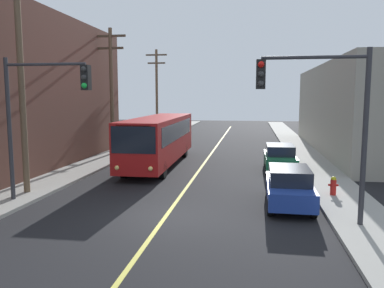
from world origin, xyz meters
The scene contains 13 objects.
ground_plane centered at (0.00, 0.00, 0.00)m, with size 120.00×120.00×0.00m, color black.
sidewalk_left centered at (-7.25, 10.00, 0.07)m, with size 2.50×90.00×0.15m, color gray.
sidewalk_right centered at (7.25, 10.00, 0.07)m, with size 2.50×90.00×0.15m, color gray.
lane_stripe_center centered at (0.00, 15.00, 0.01)m, with size 0.16×60.00×0.01m, color #D8CC4C.
city_bus centered at (-2.87, 10.85, 1.82)m, with size 2.73×12.19×3.20m.
parked_car_blue centered at (4.76, 2.26, 0.84)m, with size 1.87×4.43×1.62m.
parked_car_green centered at (4.92, 10.05, 0.84)m, with size 1.83×4.40×1.62m.
utility_pole_near centered at (-7.09, 2.22, 5.85)m, with size 2.40×0.28×10.38m.
utility_pole_mid centered at (-7.51, 14.53, 5.42)m, with size 2.40×0.28×9.55m.
utility_pole_far centered at (-7.51, 28.66, 5.47)m, with size 2.40×0.28×9.65m.
traffic_signal_left_corner centered at (-5.41, 0.96, 4.30)m, with size 3.75×0.48×6.00m.
traffic_signal_right_corner centered at (5.41, -0.21, 4.30)m, with size 3.75×0.48×6.00m.
fire_hydrant centered at (6.85, 3.83, 0.58)m, with size 0.44×0.26×0.84m.
Camera 1 is at (3.17, -13.72, 4.53)m, focal length 35.73 mm.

